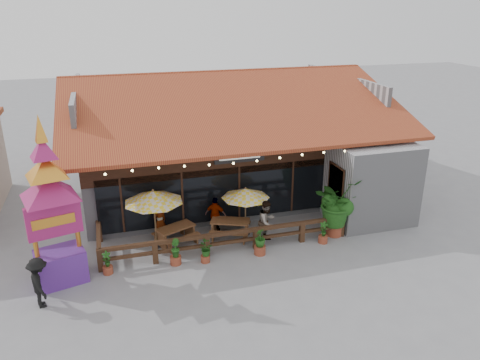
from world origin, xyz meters
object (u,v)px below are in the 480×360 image
object	(u,v)px
umbrella_right	(246,193)
thai_sign_tower	(50,192)
pedestrian	(39,283)
umbrella_left	(153,197)
tropical_plant	(336,203)
picnic_table_right	(230,226)
picnic_table_left	(176,232)

from	to	relation	value
umbrella_right	thai_sign_tower	world-z (taller)	thai_sign_tower
thai_sign_tower	pedestrian	bearing A→B (deg)	-112.03
umbrella_left	tropical_plant	size ratio (longest dim) A/B	1.16
thai_sign_tower	tropical_plant	distance (m)	11.07
umbrella_left	thai_sign_tower	bearing A→B (deg)	-155.87
picnic_table_right	tropical_plant	xyz separation A→B (m)	(4.29, -1.07, 0.94)
thai_sign_tower	tropical_plant	bearing A→B (deg)	2.39
umbrella_right	tropical_plant	size ratio (longest dim) A/B	0.98
picnic_table_left	picnic_table_right	distance (m)	2.28
umbrella_left	picnic_table_right	bearing A→B (deg)	-0.84
picnic_table_right	thai_sign_tower	size ratio (longest dim) A/B	0.31
umbrella_left	picnic_table_right	world-z (taller)	umbrella_left
umbrella_left	pedestrian	bearing A→B (deg)	-144.12
picnic_table_left	thai_sign_tower	bearing A→B (deg)	-159.37
umbrella_left	picnic_table_right	distance (m)	3.50
umbrella_left	picnic_table_right	xyz separation A→B (m)	(3.08, -0.05, -1.66)
picnic_table_left	thai_sign_tower	distance (m)	5.46
picnic_table_right	pedestrian	distance (m)	7.71
picnic_table_right	tropical_plant	size ratio (longest dim) A/B	0.79
picnic_table_left	pedestrian	size ratio (longest dim) A/B	1.12
picnic_table_left	tropical_plant	bearing A→B (deg)	-10.09
umbrella_left	picnic_table_left	distance (m)	1.87
tropical_plant	umbrella_right	bearing A→B (deg)	162.60
umbrella_left	thai_sign_tower	size ratio (longest dim) A/B	0.46
umbrella_left	pedestrian	xyz separation A→B (m)	(-4.06, -2.94, -1.31)
thai_sign_tower	picnic_table_right	bearing A→B (deg)	13.04
picnic_table_left	picnic_table_right	size ratio (longest dim) A/B	0.97
umbrella_right	picnic_table_left	world-z (taller)	umbrella_right
thai_sign_tower	pedestrian	xyz separation A→B (m)	(-0.55, -1.37, -2.55)
thai_sign_tower	umbrella_left	bearing A→B (deg)	24.13
picnic_table_right	tropical_plant	bearing A→B (deg)	-14.03
umbrella_right	picnic_table_right	xyz separation A→B (m)	(-0.68, -0.06, -1.36)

